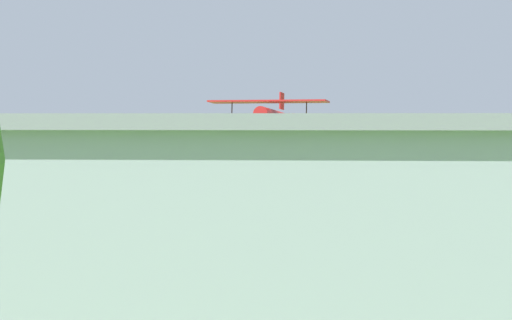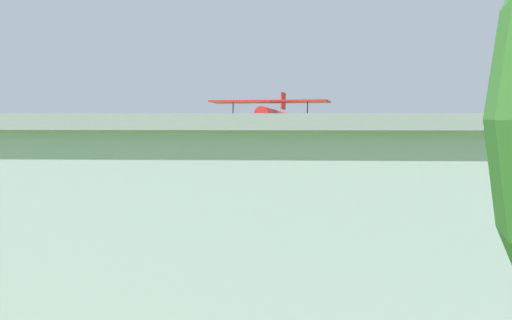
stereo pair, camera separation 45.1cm
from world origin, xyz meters
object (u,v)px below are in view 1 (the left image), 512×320
(hangar, at_px, (180,231))
(person_crossing_taxiway, at_px, (448,238))
(person_at_fence_line, at_px, (324,237))
(person_walking_on_apron, at_px, (432,232))
(person_by_parked_cars, at_px, (201,236))
(car_white, at_px, (453,251))
(biplane, at_px, (271,115))
(windsock, at_px, (35,140))
(car_black, at_px, (78,241))

(hangar, relative_size, person_crossing_taxiway, 14.42)
(person_at_fence_line, height_order, person_walking_on_apron, person_walking_on_apron)
(person_crossing_taxiway, distance_m, person_walking_on_apron, 2.49)
(person_crossing_taxiway, distance_m, person_by_parked_cars, 13.48)
(car_white, bearing_deg, hangar, 49.35)
(car_white, distance_m, person_walking_on_apron, 6.13)
(biplane, xyz_separation_m, person_at_fence_line, (-3.59, 13.71, -6.81))
(windsock, bearing_deg, person_by_parked_cars, 122.16)
(car_white, bearing_deg, car_black, -5.03)
(person_by_parked_cars, bearing_deg, windsock, -57.84)
(person_crossing_taxiway, bearing_deg, person_by_parked_cars, -2.45)
(car_white, xyz_separation_m, car_black, (19.15, -1.69, -0.02))
(car_black, bearing_deg, windsock, -66.62)
(person_crossing_taxiway, bearing_deg, windsock, -45.64)
(person_at_fence_line, distance_m, person_walking_on_apron, 6.45)
(car_white, xyz_separation_m, person_crossing_taxiway, (-0.46, -3.67, 0.03))
(person_at_fence_line, bearing_deg, person_walking_on_apron, -164.28)
(car_white, height_order, person_walking_on_apron, car_white)
(person_by_parked_cars, bearing_deg, person_at_fence_line, -178.91)
(person_crossing_taxiway, bearing_deg, car_white, 82.81)
(person_by_parked_cars, bearing_deg, person_walking_on_apron, -171.82)
(windsock, bearing_deg, biplane, 138.89)
(person_crossing_taxiway, xyz_separation_m, person_at_fence_line, (6.62, -0.71, -0.11))
(car_black, bearing_deg, person_crossing_taxiway, -174.21)
(biplane, height_order, person_at_fence_line, biplane)
(person_at_fence_line, distance_m, person_by_parked_cars, 6.85)
(person_at_fence_line, bearing_deg, car_black, 11.71)
(person_crossing_taxiway, height_order, person_walking_on_apron, person_crossing_taxiway)
(car_white, distance_m, windsock, 55.03)
(car_black, xyz_separation_m, person_at_fence_line, (-13.00, -2.69, -0.06))
(biplane, bearing_deg, person_walking_on_apron, 129.31)
(biplane, distance_m, person_by_parked_cars, 15.76)
(car_black, height_order, person_by_parked_cars, car_black)
(hangar, xyz_separation_m, windsock, (25.06, -54.23, 1.23))
(person_crossing_taxiway, relative_size, person_at_fence_line, 1.13)
(car_black, bearing_deg, biplane, -119.85)
(person_by_parked_cars, bearing_deg, biplane, -103.26)
(person_walking_on_apron, distance_m, person_by_parked_cars, 13.19)
(person_walking_on_apron, bearing_deg, person_at_fence_line, 15.72)
(car_white, relative_size, person_by_parked_cars, 2.60)
(hangar, distance_m, person_by_parked_cars, 17.61)
(car_white, relative_size, car_black, 1.05)
(biplane, relative_size, person_by_parked_cars, 5.70)
(car_white, xyz_separation_m, person_walking_on_apron, (-0.05, -6.13, -0.03))
(hangar, relative_size, person_by_parked_cars, 16.08)
(hangar, height_order, windsock, hangar)
(person_walking_on_apron, height_order, person_by_parked_cars, person_walking_on_apron)
(car_black, height_order, windsock, windsock)
(car_black, height_order, person_walking_on_apron, person_walking_on_apron)
(biplane, xyz_separation_m, windsock, (26.50, -23.12, -2.63))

